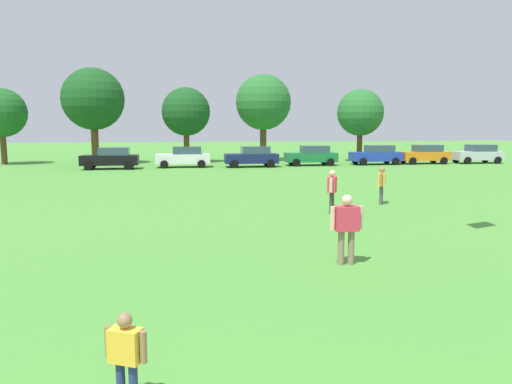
{
  "coord_description": "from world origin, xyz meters",
  "views": [
    {
      "loc": [
        0.09,
        -1.38,
        3.17
      ],
      "look_at": [
        1.66,
        8.49,
        1.84
      ],
      "focal_mm": 33.7,
      "sensor_mm": 36.0,
      "label": 1
    }
  ],
  "objects_px": {
    "adult_bystander": "(347,223)",
    "parked_car_blue_4": "(376,155)",
    "tree_far_left": "(1,113)",
    "tree_left": "(93,99)",
    "bystander_near_trees": "(332,188)",
    "parked_car_orange_5": "(424,154)",
    "parked_car_white_1": "(184,157)",
    "parked_car_black_0": "(111,158)",
    "tree_right": "(263,103)",
    "parked_car_navy_2": "(252,157)",
    "bystander_midfield": "(382,182)",
    "parked_car_silver_6": "(478,154)",
    "child_kite_flyer": "(126,352)",
    "tree_center": "(186,112)",
    "tree_far_right": "(360,113)",
    "parked_car_green_3": "(312,155)"
  },
  "relations": [
    {
      "from": "bystander_near_trees",
      "to": "bystander_midfield",
      "type": "bearing_deg",
      "value": -32.37
    },
    {
      "from": "adult_bystander",
      "to": "tree_far_right",
      "type": "xyz_separation_m",
      "value": [
        13.03,
        32.96,
        3.59
      ]
    },
    {
      "from": "tree_far_right",
      "to": "parked_car_orange_5",
      "type": "bearing_deg",
      "value": -37.09
    },
    {
      "from": "parked_car_black_0",
      "to": "parked_car_white_1",
      "type": "distance_m",
      "value": 5.66
    },
    {
      "from": "bystander_near_trees",
      "to": "tree_center",
      "type": "bearing_deg",
      "value": 34.85
    },
    {
      "from": "child_kite_flyer",
      "to": "parked_car_black_0",
      "type": "height_order",
      "value": "parked_car_black_0"
    },
    {
      "from": "tree_far_left",
      "to": "tree_left",
      "type": "xyz_separation_m",
      "value": [
        7.86,
        -1.02,
        1.16
      ]
    },
    {
      "from": "parked_car_silver_6",
      "to": "tree_center",
      "type": "height_order",
      "value": "tree_center"
    },
    {
      "from": "parked_car_black_0",
      "to": "parked_car_green_3",
      "type": "height_order",
      "value": "same"
    },
    {
      "from": "parked_car_navy_2",
      "to": "parked_car_orange_5",
      "type": "relative_size",
      "value": 1.0
    },
    {
      "from": "bystander_midfield",
      "to": "parked_car_black_0",
      "type": "distance_m",
      "value": 23.87
    },
    {
      "from": "tree_right",
      "to": "parked_car_white_1",
      "type": "bearing_deg",
      "value": -138.69
    },
    {
      "from": "tree_left",
      "to": "parked_car_white_1",
      "type": "bearing_deg",
      "value": -30.9
    },
    {
      "from": "parked_car_blue_4",
      "to": "tree_right",
      "type": "distance_m",
      "value": 11.94
    },
    {
      "from": "tree_left",
      "to": "tree_far_right",
      "type": "xyz_separation_m",
      "value": [
        24.1,
        -0.47,
        -1.05
      ]
    },
    {
      "from": "child_kite_flyer",
      "to": "bystander_near_trees",
      "type": "xyz_separation_m",
      "value": [
        6.23,
        11.76,
        0.3
      ]
    },
    {
      "from": "parked_car_green_3",
      "to": "tree_far_left",
      "type": "height_order",
      "value": "tree_far_left"
    },
    {
      "from": "tree_far_right",
      "to": "tree_far_left",
      "type": "bearing_deg",
      "value": 177.32
    },
    {
      "from": "parked_car_green_3",
      "to": "tree_right",
      "type": "relative_size",
      "value": 0.52
    },
    {
      "from": "adult_bystander",
      "to": "tree_right",
      "type": "relative_size",
      "value": 0.2
    },
    {
      "from": "child_kite_flyer",
      "to": "tree_far_right",
      "type": "bearing_deg",
      "value": 91.89
    },
    {
      "from": "tree_far_left",
      "to": "tree_far_right",
      "type": "relative_size",
      "value": 0.98
    },
    {
      "from": "parked_car_white_1",
      "to": "parked_car_orange_5",
      "type": "height_order",
      "value": "same"
    },
    {
      "from": "adult_bystander",
      "to": "bystander_midfield",
      "type": "bearing_deg",
      "value": -116.42
    },
    {
      "from": "child_kite_flyer",
      "to": "adult_bystander",
      "type": "distance_m",
      "value": 6.8
    },
    {
      "from": "parked_car_white_1",
      "to": "parked_car_silver_6",
      "type": "distance_m",
      "value": 26.27
    },
    {
      "from": "parked_car_white_1",
      "to": "parked_car_green_3",
      "type": "height_order",
      "value": "same"
    },
    {
      "from": "adult_bystander",
      "to": "parked_car_white_1",
      "type": "height_order",
      "value": "parked_car_white_1"
    },
    {
      "from": "bystander_near_trees",
      "to": "parked_car_orange_5",
      "type": "relative_size",
      "value": 0.38
    },
    {
      "from": "bystander_midfield",
      "to": "tree_far_right",
      "type": "relative_size",
      "value": 0.23
    },
    {
      "from": "child_kite_flyer",
      "to": "parked_car_silver_6",
      "type": "distance_m",
      "value": 43.87
    },
    {
      "from": "parked_car_black_0",
      "to": "parked_car_silver_6",
      "type": "height_order",
      "value": "same"
    },
    {
      "from": "parked_car_green_3",
      "to": "tree_center",
      "type": "height_order",
      "value": "tree_center"
    },
    {
      "from": "bystander_midfield",
      "to": "parked_car_silver_6",
      "type": "bearing_deg",
      "value": 165.86
    },
    {
      "from": "parked_car_black_0",
      "to": "tree_right",
      "type": "relative_size",
      "value": 0.52
    },
    {
      "from": "bystander_midfield",
      "to": "tree_center",
      "type": "xyz_separation_m",
      "value": [
        -7.65,
        25.87,
        3.69
      ]
    },
    {
      "from": "tree_right",
      "to": "bystander_near_trees",
      "type": "bearing_deg",
      "value": -94.85
    },
    {
      "from": "child_kite_flyer",
      "to": "parked_car_orange_5",
      "type": "xyz_separation_m",
      "value": [
        22.17,
        34.55,
        0.19
      ]
    },
    {
      "from": "parked_car_navy_2",
      "to": "parked_car_blue_4",
      "type": "distance_m",
      "value": 11.13
    },
    {
      "from": "child_kite_flyer",
      "to": "tree_far_left",
      "type": "relative_size",
      "value": 0.17
    },
    {
      "from": "bystander_near_trees",
      "to": "bystander_midfield",
      "type": "height_order",
      "value": "bystander_near_trees"
    },
    {
      "from": "parked_car_silver_6",
      "to": "bystander_near_trees",
      "type": "bearing_deg",
      "value": 47.09
    },
    {
      "from": "parked_car_navy_2",
      "to": "parked_car_white_1",
      "type": "bearing_deg",
      "value": -5.98
    },
    {
      "from": "adult_bystander",
      "to": "parked_car_blue_4",
      "type": "xyz_separation_m",
      "value": [
        13.16,
        29.24,
        -0.12
      ]
    },
    {
      "from": "parked_car_navy_2",
      "to": "tree_center",
      "type": "distance_m",
      "value": 8.75
    },
    {
      "from": "parked_car_navy_2",
      "to": "parked_car_blue_4",
      "type": "xyz_separation_m",
      "value": [
        11.09,
        0.95,
        0.0
      ]
    },
    {
      "from": "parked_car_white_1",
      "to": "tree_far_left",
      "type": "relative_size",
      "value": 0.65
    },
    {
      "from": "bystander_near_trees",
      "to": "tree_center",
      "type": "distance_m",
      "value": 28.3
    },
    {
      "from": "adult_bystander",
      "to": "parked_car_blue_4",
      "type": "bearing_deg",
      "value": -112.31
    },
    {
      "from": "tree_left",
      "to": "bystander_near_trees",
      "type": "bearing_deg",
      "value": -64.36
    }
  ]
}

